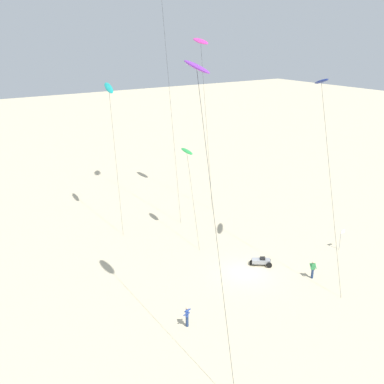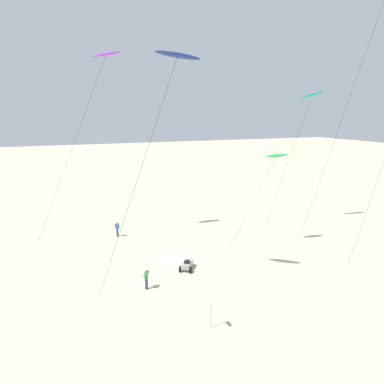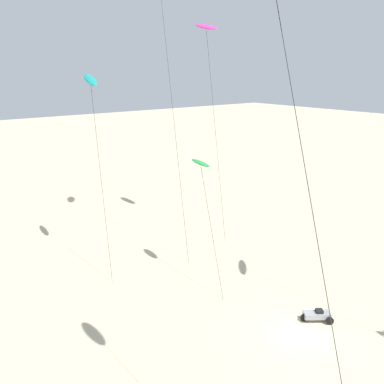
{
  "view_description": "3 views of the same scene",
  "coord_description": "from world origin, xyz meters",
  "px_view_note": "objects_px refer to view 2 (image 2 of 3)",
  "views": [
    {
      "loc": [
        -23.55,
        -26.56,
        20.54
      ],
      "look_at": [
        -2.68,
        4.72,
        6.94
      ],
      "focal_mm": 41.31,
      "sensor_mm": 36.0,
      "label": 1
    },
    {
      "loc": [
        29.66,
        -10.76,
        13.16
      ],
      "look_at": [
        -3.17,
        2.92,
        5.48
      ],
      "focal_mm": 34.68,
      "sensor_mm": 36.0,
      "label": 2
    },
    {
      "loc": [
        -19.88,
        -14.59,
        16.03
      ],
      "look_at": [
        -2.77,
        7.25,
        8.09
      ],
      "focal_mm": 41.04,
      "sensor_mm": 36.0,
      "label": 3
    }
  ],
  "objects_px": {
    "beach_buggy": "(187,264)",
    "kite_green": "(276,156)",
    "kite_teal": "(311,96)",
    "kite_flyer_nearest": "(146,278)",
    "marker_flag": "(212,307)",
    "kite_navy": "(177,57)",
    "kite_purple": "(105,56)",
    "kite_flyer_middle": "(117,229)"
  },
  "relations": [
    {
      "from": "beach_buggy",
      "to": "kite_green",
      "type": "bearing_deg",
      "value": 100.53
    },
    {
      "from": "kite_teal",
      "to": "beach_buggy",
      "type": "distance_m",
      "value": 23.75
    },
    {
      "from": "kite_teal",
      "to": "kite_flyer_nearest",
      "type": "xyz_separation_m",
      "value": [
        8.84,
        -21.82,
        -14.04
      ]
    },
    {
      "from": "kite_teal",
      "to": "marker_flag",
      "type": "bearing_deg",
      "value": -51.54
    },
    {
      "from": "kite_navy",
      "to": "kite_flyer_nearest",
      "type": "distance_m",
      "value": 15.97
    },
    {
      "from": "kite_green",
      "to": "kite_teal",
      "type": "bearing_deg",
      "value": 121.92
    },
    {
      "from": "kite_purple",
      "to": "kite_flyer_middle",
      "type": "xyz_separation_m",
      "value": [
        -0.46,
        0.51,
        -17.55
      ]
    },
    {
      "from": "kite_green",
      "to": "marker_flag",
      "type": "relative_size",
      "value": 4.46
    },
    {
      "from": "kite_flyer_middle",
      "to": "marker_flag",
      "type": "bearing_deg",
      "value": 5.45
    },
    {
      "from": "kite_purple",
      "to": "kite_green",
      "type": "bearing_deg",
      "value": 59.14
    },
    {
      "from": "kite_flyer_middle",
      "to": "marker_flag",
      "type": "xyz_separation_m",
      "value": [
        19.64,
        1.88,
        0.6
      ]
    },
    {
      "from": "kite_teal",
      "to": "kite_purple",
      "type": "xyz_separation_m",
      "value": [
        -3.68,
        -21.9,
        3.51
      ]
    },
    {
      "from": "kite_purple",
      "to": "kite_flyer_middle",
      "type": "distance_m",
      "value": 17.56
    },
    {
      "from": "beach_buggy",
      "to": "kite_teal",
      "type": "bearing_deg",
      "value": 110.67
    },
    {
      "from": "kite_flyer_nearest",
      "to": "kite_flyer_middle",
      "type": "relative_size",
      "value": 1.0
    },
    {
      "from": "kite_flyer_nearest",
      "to": "kite_flyer_middle",
      "type": "bearing_deg",
      "value": 178.11
    },
    {
      "from": "kite_purple",
      "to": "kite_green",
      "type": "height_order",
      "value": "kite_purple"
    },
    {
      "from": "kite_navy",
      "to": "kite_green",
      "type": "distance_m",
      "value": 15.17
    },
    {
      "from": "kite_flyer_middle",
      "to": "kite_purple",
      "type": "bearing_deg",
      "value": -48.17
    },
    {
      "from": "marker_flag",
      "to": "beach_buggy",
      "type": "bearing_deg",
      "value": 167.8
    },
    {
      "from": "kite_flyer_nearest",
      "to": "kite_green",
      "type": "bearing_deg",
      "value": 105.96
    },
    {
      "from": "kite_navy",
      "to": "kite_flyer_nearest",
      "type": "height_order",
      "value": "kite_navy"
    },
    {
      "from": "kite_purple",
      "to": "marker_flag",
      "type": "bearing_deg",
      "value": 7.09
    },
    {
      "from": "kite_navy",
      "to": "kite_purple",
      "type": "relative_size",
      "value": 0.91
    },
    {
      "from": "kite_teal",
      "to": "beach_buggy",
      "type": "relative_size",
      "value": 7.86
    },
    {
      "from": "kite_purple",
      "to": "kite_flyer_nearest",
      "type": "bearing_deg",
      "value": 0.37
    },
    {
      "from": "kite_purple",
      "to": "kite_navy",
      "type": "bearing_deg",
      "value": 9.05
    },
    {
      "from": "kite_teal",
      "to": "marker_flag",
      "type": "relative_size",
      "value": 7.47
    },
    {
      "from": "kite_navy",
      "to": "kite_purple",
      "type": "distance_m",
      "value": 14.08
    },
    {
      "from": "marker_flag",
      "to": "kite_green",
      "type": "bearing_deg",
      "value": 132.19
    },
    {
      "from": "kite_purple",
      "to": "kite_flyer_middle",
      "type": "height_order",
      "value": "kite_purple"
    },
    {
      "from": "beach_buggy",
      "to": "kite_flyer_nearest",
      "type": "bearing_deg",
      "value": -62.51
    },
    {
      "from": "kite_purple",
      "to": "marker_flag",
      "type": "height_order",
      "value": "kite_purple"
    },
    {
      "from": "kite_teal",
      "to": "kite_green",
      "type": "distance_m",
      "value": 10.82
    },
    {
      "from": "kite_green",
      "to": "marker_flag",
      "type": "bearing_deg",
      "value": -47.81
    },
    {
      "from": "kite_purple",
      "to": "kite_green",
      "type": "distance_m",
      "value": 19.01
    },
    {
      "from": "kite_flyer_nearest",
      "to": "kite_flyer_middle",
      "type": "height_order",
      "value": "same"
    },
    {
      "from": "kite_green",
      "to": "kite_flyer_nearest",
      "type": "xyz_separation_m",
      "value": [
        4.03,
        -14.11,
        -8.17
      ]
    },
    {
      "from": "kite_green",
      "to": "beach_buggy",
      "type": "xyz_separation_m",
      "value": [
        1.84,
        -9.89,
        -8.63
      ]
    },
    {
      "from": "kite_purple",
      "to": "kite_flyer_middle",
      "type": "relative_size",
      "value": 11.46
    },
    {
      "from": "beach_buggy",
      "to": "marker_flag",
      "type": "distance_m",
      "value": 9.13
    },
    {
      "from": "kite_green",
      "to": "beach_buggy",
      "type": "height_order",
      "value": "kite_green"
    }
  ]
}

